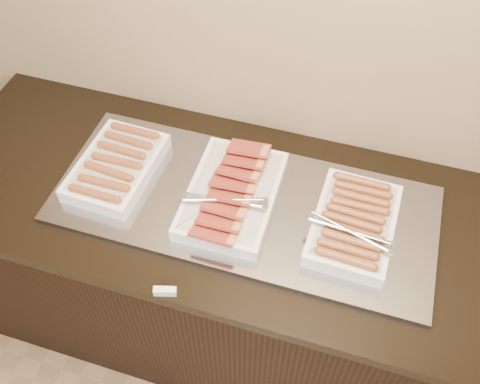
{
  "coord_description": "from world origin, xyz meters",
  "views": [
    {
      "loc": [
        0.32,
        1.14,
        2.26
      ],
      "look_at": [
        0.02,
        2.13,
        0.97
      ],
      "focal_mm": 40.0,
      "sensor_mm": 36.0,
      "label": 1
    }
  ],
  "objects_px": {
    "dish_center": "(232,194)",
    "dish_left": "(117,166)",
    "counter": "(236,275)",
    "warming_tray": "(244,205)",
    "dish_right": "(354,224)"
  },
  "relations": [
    {
      "from": "counter",
      "to": "dish_right",
      "type": "height_order",
      "value": "dish_right"
    },
    {
      "from": "dish_left",
      "to": "dish_right",
      "type": "bearing_deg",
      "value": 2.14
    },
    {
      "from": "dish_left",
      "to": "dish_center",
      "type": "distance_m",
      "value": 0.4
    },
    {
      "from": "warming_tray",
      "to": "dish_center",
      "type": "xyz_separation_m",
      "value": [
        -0.04,
        -0.0,
        0.04
      ]
    },
    {
      "from": "counter",
      "to": "dish_left",
      "type": "distance_m",
      "value": 0.64
    },
    {
      "from": "counter",
      "to": "dish_left",
      "type": "relative_size",
      "value": 5.78
    },
    {
      "from": "dish_center",
      "to": "dish_left",
      "type": "bearing_deg",
      "value": 178.54
    },
    {
      "from": "dish_left",
      "to": "dish_right",
      "type": "xyz_separation_m",
      "value": [
        0.78,
        -0.0,
        0.0
      ]
    },
    {
      "from": "dish_center",
      "to": "dish_right",
      "type": "height_order",
      "value": "dish_center"
    },
    {
      "from": "warming_tray",
      "to": "dish_right",
      "type": "distance_m",
      "value": 0.35
    },
    {
      "from": "counter",
      "to": "dish_left",
      "type": "height_order",
      "value": "dish_left"
    },
    {
      "from": "counter",
      "to": "warming_tray",
      "type": "distance_m",
      "value": 0.46
    },
    {
      "from": "dish_center",
      "to": "dish_right",
      "type": "distance_m",
      "value": 0.38
    },
    {
      "from": "counter",
      "to": "dish_center",
      "type": "height_order",
      "value": "dish_center"
    },
    {
      "from": "warming_tray",
      "to": "dish_left",
      "type": "xyz_separation_m",
      "value": [
        -0.43,
        0.0,
        0.04
      ]
    }
  ]
}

